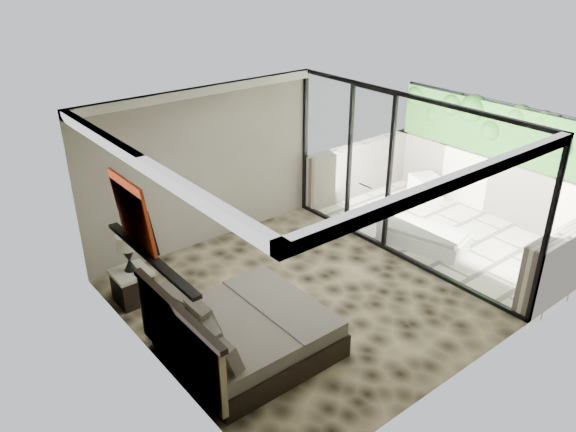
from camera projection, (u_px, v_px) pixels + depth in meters
floor at (296, 301)px, 8.48m from camera, size 5.00×5.00×0.00m
ceiling at (298, 121)px, 7.26m from camera, size 4.50×5.00×0.02m
back_wall at (205, 168)px, 9.62m from camera, size 4.50×0.02×2.80m
left_wall at (150, 270)px, 6.61m from camera, size 0.02×5.00×2.80m
glass_wall at (403, 180)px, 9.14m from camera, size 0.08×5.00×2.80m
terrace_slab at (449, 232)px, 10.62m from camera, size 3.00×5.00×0.12m
parapet_far at (495, 186)px, 11.11m from camera, size 0.30×5.00×1.10m
foliage_hedge at (504, 132)px, 10.63m from camera, size 0.36×4.60×1.10m
picture_ledge at (150, 257)px, 6.67m from camera, size 0.12×2.20×0.05m
bed at (242, 333)px, 7.25m from camera, size 1.99×1.93×1.10m
nightstand at (133, 286)px, 8.37m from camera, size 0.68×0.68×0.53m
table_lamp at (128, 248)px, 8.13m from camera, size 0.32×0.32×0.58m
abstract_canvas at (132, 212)px, 6.69m from camera, size 0.13×0.90×0.90m
framed_print at (144, 227)px, 6.68m from camera, size 0.11×0.50×0.60m
ottoman at (426, 188)px, 11.68m from camera, size 0.70×0.70×0.55m
lounger at (421, 235)px, 10.01m from camera, size 1.11×1.64×0.59m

